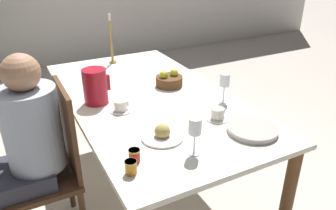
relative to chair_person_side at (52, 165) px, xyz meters
The scene contains 15 objects.
ground_plane 0.86m from the chair_person_side, 11.93° to the left, with size 20.00×20.00×0.00m, color beige.
dining_table 0.71m from the chair_person_side, 11.93° to the left, with size 1.00×1.86×0.74m.
chair_person_side is the anchor object (origin of this frame).
person_seated 0.21m from the chair_person_side, behind, with size 0.39×0.41×1.17m.
red_pitcher 0.53m from the chair_person_side, 29.57° to the left, with size 0.17×0.15×0.22m.
wine_glass_water 1.14m from the chair_person_side, ahead, with size 0.06×0.06×0.19m.
wine_glass_juice 0.91m from the chair_person_side, 43.84° to the right, with size 0.06×0.06×0.19m.
teacup_near_person 0.99m from the chair_person_side, 20.82° to the right, with size 0.13×0.13×0.07m.
teacup_across 0.51m from the chair_person_side, ahead, with size 0.13×0.13×0.07m.
serving_tray 1.14m from the chair_person_side, 29.06° to the right, with size 0.27×0.27×0.03m.
bread_plate 0.69m from the chair_person_side, 35.46° to the right, with size 0.22×0.22×0.08m.
jam_jar_amber 0.69m from the chair_person_side, 64.50° to the right, with size 0.06×0.06×0.06m.
jam_jar_red 0.65m from the chair_person_side, 57.35° to the right, with size 0.06×0.06×0.06m.
fruit_bowl 0.95m from the chair_person_side, 14.71° to the left, with size 0.19×0.19×0.12m.
candlestick_tall 1.21m from the chair_person_side, 52.52° to the left, with size 0.06×0.06×0.41m.
Camera 1 is at (-0.80, -1.81, 1.62)m, focal length 35.00 mm.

